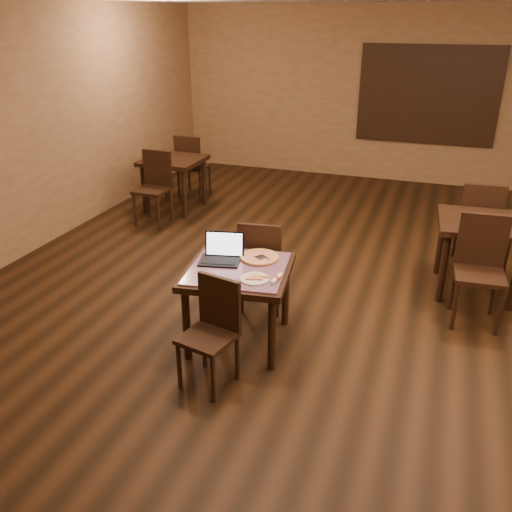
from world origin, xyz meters
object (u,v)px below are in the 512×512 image
at_px(other_table_a_chair_far, 479,221).
at_px(other_table_b, 174,167).
at_px(pizza_pan, 260,258).
at_px(tiled_table, 238,278).
at_px(other_table_b_chair_near, 155,183).
at_px(laptop, 222,253).
at_px(other_table_b_chair_far, 191,163).
at_px(other_table_a_chair_near, 480,263).
at_px(chair_main_far, 261,261).
at_px(chair_main_near, 213,326).
at_px(other_table_a, 481,233).

distance_m(other_table_a_chair_far, other_table_b, 4.46).
distance_m(pizza_pan, other_table_b, 3.83).
height_order(tiled_table, other_table_b_chair_near, other_table_b_chair_near).
bearing_deg(laptop, other_table_b_chair_far, 106.96).
relative_size(other_table_a_chair_near, other_table_b_chair_far, 1.03).
bearing_deg(other_table_a_chair_near, chair_main_far, -168.64).
distance_m(other_table_a_chair_near, other_table_b_chair_far, 5.11).
distance_m(chair_main_near, other_table_b_chair_far, 5.00).
height_order(tiled_table, other_table_a, other_table_a).
height_order(chair_main_near, chair_main_far, chair_main_far).
height_order(pizza_pan, other_table_a, other_table_a).
bearing_deg(other_table_a_chair_far, other_table_b_chair_near, -5.99).
xyz_separation_m(chair_main_near, other_table_a, (2.07, 2.43, 0.17)).
bearing_deg(other_table_a_chair_near, tiled_table, -154.40).
height_order(chair_main_near, other_table_a_chair_near, other_table_a_chair_near).
height_order(laptop, other_table_a_chair_near, other_table_a_chair_near).
bearing_deg(other_table_b_chair_far, pizza_pan, 124.80).
xyz_separation_m(pizza_pan, other_table_a_chair_far, (1.97, 2.20, -0.16)).
bearing_deg(other_table_a_chair_near, laptop, -158.78).
bearing_deg(chair_main_far, other_table_b, -55.76).
height_order(other_table_b, other_table_b_chair_far, other_table_b_chair_far).
xyz_separation_m(chair_main_far, other_table_a_chair_far, (2.08, 1.82, 0.05)).
bearing_deg(pizza_pan, laptop, -157.59).
relative_size(other_table_a, other_table_a_chair_far, 0.88).
bearing_deg(chair_main_near, other_table_a, 61.92).
relative_size(tiled_table, other_table_b, 1.19).
relative_size(chair_main_near, chair_main_far, 0.93).
bearing_deg(other_table_b, other_table_a_chair_far, -9.22).
distance_m(pizza_pan, other_table_a, 2.52).
xyz_separation_m(chair_main_far, pizza_pan, (0.11, -0.37, 0.21)).
bearing_deg(other_table_a_chair_far, other_table_a, 85.39).
height_order(other_table_b_chair_near, other_table_b_chair_far, same).
distance_m(chair_main_near, laptop, 0.82).
relative_size(laptop, other_table_a_chair_near, 0.38).
relative_size(laptop, other_table_b_chair_far, 0.39).
height_order(chair_main_near, other_table_a_chair_far, other_table_a_chair_far).
bearing_deg(chair_main_near, pizza_pan, 95.52).
distance_m(chair_main_far, other_table_a, 2.40).
bearing_deg(other_table_b, other_table_a, -16.95).
xyz_separation_m(other_table_b, other_table_b_chair_near, (0.00, -0.61, -0.08)).
xyz_separation_m(chair_main_far, laptop, (-0.21, -0.51, 0.27)).
bearing_deg(chair_main_far, pizza_pan, 98.59).
relative_size(chair_main_far, other_table_a_chair_near, 0.92).
bearing_deg(other_table_b, pizza_pan, -50.08).
xyz_separation_m(laptop, other_table_b_chair_far, (-2.10, 3.70, -0.24)).
relative_size(tiled_table, other_table_a, 1.09).
xyz_separation_m(tiled_table, chair_main_near, (0.02, -0.62, -0.14)).
bearing_deg(other_table_b_chair_near, other_table_a, -9.48).
bearing_deg(other_table_b_chair_far, tiled_table, 121.78).
distance_m(laptop, other_table_b_chair_far, 4.26).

